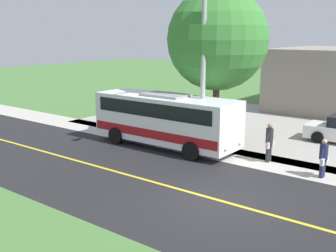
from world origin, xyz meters
The scene contains 9 objects.
ground_plane centered at (0.00, 0.00, 0.00)m, with size 120.00×120.00×0.00m, color #477238.
road_surface centered at (0.00, 0.00, 0.00)m, with size 8.00×100.00×0.01m, color black.
sidewalk centered at (-5.20, 0.00, 0.00)m, with size 2.40×100.00×0.01m, color #B2ADA3.
road_centre_line centered at (0.00, 0.00, 0.01)m, with size 0.16×100.00×0.00m, color gold.
shuttle_bus_front centered at (-4.50, -5.89, 1.53)m, with size 2.64×7.97×2.77m.
pedestrian_with_bags centered at (-4.69, 2.11, 0.86)m, with size 0.72×0.34×1.61m.
pedestrian_waiting centered at (-5.33, -0.53, 0.97)m, with size 0.72×0.34×1.80m.
street_light_pole centered at (-4.87, -3.98, 4.24)m, with size 1.97×0.24×7.67m.
tree_curbside centered at (-7.40, -4.66, 5.45)m, with size 5.42×5.42×8.17m.
Camera 1 is at (11.95, 6.98, 5.78)m, focal length 44.29 mm.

